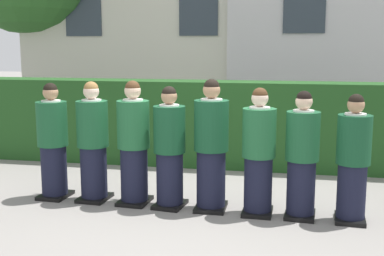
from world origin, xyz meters
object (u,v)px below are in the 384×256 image
student_front_row_7 (353,162)px  student_front_row_2 (134,146)px  student_front_row_4 (211,148)px  student_front_row_5 (259,155)px  student_front_row_0 (53,144)px  student_front_row_1 (93,144)px  student_front_row_3 (170,150)px  student_front_row_6 (302,158)px

student_front_row_7 → student_front_row_2: bearing=176.7°
student_front_row_2 → student_front_row_7: 2.75m
student_front_row_4 → student_front_row_5: size_ratio=1.06×
student_front_row_0 → student_front_row_1: size_ratio=0.98×
student_front_row_0 → student_front_row_3: size_ratio=1.01×
student_front_row_7 → student_front_row_1: bearing=176.8°
student_front_row_2 → student_front_row_7: (2.74, -0.16, -0.05)m
student_front_row_3 → student_front_row_6: 1.66m
student_front_row_1 → student_front_row_6: 2.74m
student_front_row_3 → student_front_row_5: (1.14, -0.06, 0.00)m
student_front_row_3 → student_front_row_7: student_front_row_3 is taller
student_front_row_2 → student_front_row_5: size_ratio=1.03×
student_front_row_4 → student_front_row_7: bearing=-3.8°
student_front_row_5 → student_front_row_6: (0.52, -0.02, -0.01)m
student_front_row_4 → student_front_row_7: student_front_row_4 is taller
student_front_row_1 → student_front_row_6: size_ratio=1.04×
student_front_row_0 → student_front_row_5: size_ratio=1.00×
student_front_row_6 → student_front_row_0: bearing=177.3°
student_front_row_5 → student_front_row_7: student_front_row_5 is taller
student_front_row_5 → student_front_row_6: student_front_row_5 is taller
student_front_row_4 → student_front_row_6: bearing=-4.1°
student_front_row_2 → student_front_row_6: size_ratio=1.05×
student_front_row_2 → student_front_row_4: student_front_row_4 is taller
student_front_row_0 → student_front_row_3: 1.66m
student_front_row_4 → student_front_row_6: (1.12, -0.08, -0.06)m
student_front_row_0 → student_front_row_4: size_ratio=0.95×
student_front_row_1 → student_front_row_7: student_front_row_1 is taller
student_front_row_3 → student_front_row_6: student_front_row_3 is taller
student_front_row_2 → student_front_row_7: bearing=-3.3°
student_front_row_2 → student_front_row_4: (1.04, -0.05, 0.02)m
student_front_row_6 → student_front_row_7: student_front_row_6 is taller
student_front_row_1 → student_front_row_7: size_ratio=1.05×
student_front_row_4 → student_front_row_0: bearing=178.0°
student_front_row_0 → student_front_row_6: size_ratio=1.02×
student_front_row_2 → student_front_row_5: student_front_row_2 is taller
student_front_row_0 → student_front_row_7: (3.90, -0.19, -0.03)m
student_front_row_1 → student_front_row_4: bearing=-2.6°
student_front_row_4 → student_front_row_5: student_front_row_4 is taller
student_front_row_2 → student_front_row_1: bearing=177.2°
student_front_row_1 → student_front_row_6: bearing=-3.2°
student_front_row_2 → student_front_row_6: (2.16, -0.13, -0.04)m
student_front_row_4 → student_front_row_6: 1.12m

